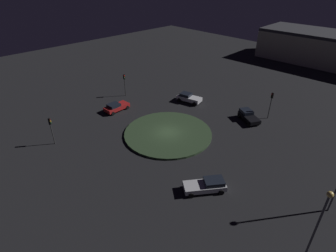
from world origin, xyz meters
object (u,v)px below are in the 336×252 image
Objects in this scene: car_silver at (207,185)px; traffic_light_northwest at (51,126)px; store_building at (327,48)px; car_black at (248,116)px; streetlamp_south_near at (319,220)px; traffic_light_north at (124,81)px; car_red at (116,107)px; car_white at (189,98)px; traffic_light_southeast at (271,100)px.

traffic_light_northwest reaches higher than car_silver.
traffic_light_northwest is 0.13× the size of store_building.
car_black is at bearing 3.88° from traffic_light_northwest.
car_silver is 11.61m from streetlamp_south_near.
streetlamp_south_near is (-9.34, -37.42, 1.89)m from traffic_light_north.
streetlamp_south_near is (-4.52, -33.50, 4.16)m from car_red.
car_white is 31.87m from streetlamp_south_near.
car_silver is 20.37m from traffic_light_southeast.
traffic_light_southeast is 1.11× the size of traffic_light_northwest.
car_black is at bearing -4.96° from traffic_light_southeast.
car_silver is 57.44m from store_building.
traffic_light_northwest reaches higher than car_red.
car_white is at bearing 76.48° from store_building.
car_silver is 28.09m from traffic_light_north.
traffic_light_northwest is at bearing -92.71° from car_black.
car_white is 1.15× the size of traffic_light_northwest.
store_building reaches higher than car_red.
streetlamp_south_near reaches higher than car_black.
traffic_light_southeast is (11.19, -23.12, 0.16)m from traffic_light_north.
car_red is 1.03× the size of traffic_light_north.
car_white is 1.05× the size of car_black.
car_white is 1.10× the size of traffic_light_north.
traffic_light_northwest reaches higher than car_white.
car_silver is at bearing -33.80° from traffic_light_northwest.
car_silver is at bearing -56.44° from car_white.
traffic_light_northwest is 32.02m from streetlamp_south_near.
store_building is at bearing 82.42° from traffic_light_north.
car_red is 0.14× the size of store_building.
car_silver is 0.15× the size of store_building.
car_black is 0.14× the size of store_building.
store_building is (52.88, -14.60, 2.97)m from car_red.
traffic_light_northwest is (-11.86, -2.40, 2.14)m from car_red.
car_red is at bearing 82.32° from streetlamp_south_near.
streetlamp_south_near reaches higher than car_white.
traffic_light_southeast reaches higher than car_silver.
traffic_light_northwest is at bearing 77.27° from store_building.
car_white reaches higher than car_red.
car_white is at bearing -42.87° from traffic_light_southeast.
traffic_light_northwest is 0.52× the size of streetlamp_south_near.
traffic_light_north is at bearing 66.87° from store_building.
traffic_light_northwest is at bearing -55.76° from traffic_light_north.
store_building is (57.40, 18.90, -1.18)m from streetlamp_south_near.
car_silver is 21.89m from traffic_light_northwest.
traffic_light_southeast is at bearing 39.32° from traffic_light_north.
store_building reaches higher than traffic_light_southeast.
car_white is at bearing 25.54° from traffic_light_northwest.
car_white is 12.97m from car_red.
store_building is (39.77, 2.75, 2.92)m from car_black.
car_silver is 1.07× the size of car_black.
car_black reaches higher than car_red.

